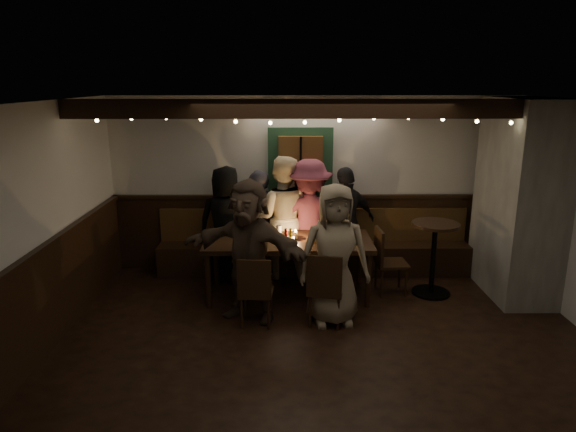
{
  "coord_description": "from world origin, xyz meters",
  "views": [
    {
      "loc": [
        -0.45,
        -5.03,
        2.81
      ],
      "look_at": [
        -0.39,
        1.6,
        1.05
      ],
      "focal_mm": 32.0,
      "sensor_mm": 36.0,
      "label": 1
    }
  ],
  "objects_px": {
    "chair_end": "(386,257)",
    "high_top": "(434,249)",
    "chair_near_right": "(325,286)",
    "person_g": "(334,255)",
    "person_c": "(282,217)",
    "person_d": "(309,220)",
    "chair_near_left": "(255,288)",
    "person_b": "(258,224)",
    "person_f": "(249,250)",
    "person_e": "(346,222)",
    "dining_table": "(288,245)",
    "person_a": "(226,223)"
  },
  "relations": [
    {
      "from": "person_a",
      "to": "person_c",
      "type": "bearing_deg",
      "value": -173.12
    },
    {
      "from": "high_top",
      "to": "person_e",
      "type": "xyz_separation_m",
      "value": [
        -1.1,
        0.69,
        0.18
      ]
    },
    {
      "from": "chair_near_left",
      "to": "chair_end",
      "type": "bearing_deg",
      "value": 29.96
    },
    {
      "from": "dining_table",
      "to": "person_d",
      "type": "height_order",
      "value": "person_d"
    },
    {
      "from": "person_e",
      "to": "person_g",
      "type": "height_order",
      "value": "person_g"
    },
    {
      "from": "high_top",
      "to": "dining_table",
      "type": "bearing_deg",
      "value": -179.06
    },
    {
      "from": "dining_table",
      "to": "person_f",
      "type": "relative_size",
      "value": 1.27
    },
    {
      "from": "chair_end",
      "to": "person_g",
      "type": "bearing_deg",
      "value": -132.0
    },
    {
      "from": "chair_end",
      "to": "person_d",
      "type": "distance_m",
      "value": 1.21
    },
    {
      "from": "person_b",
      "to": "person_e",
      "type": "distance_m",
      "value": 1.27
    },
    {
      "from": "chair_near_right",
      "to": "person_b",
      "type": "height_order",
      "value": "person_b"
    },
    {
      "from": "person_a",
      "to": "person_b",
      "type": "xyz_separation_m",
      "value": [
        0.45,
        0.07,
        -0.03
      ]
    },
    {
      "from": "person_f",
      "to": "person_g",
      "type": "relative_size",
      "value": 1.02
    },
    {
      "from": "person_d",
      "to": "person_g",
      "type": "height_order",
      "value": "person_d"
    },
    {
      "from": "person_d",
      "to": "person_e",
      "type": "bearing_deg",
      "value": -172.39
    },
    {
      "from": "person_a",
      "to": "person_b",
      "type": "bearing_deg",
      "value": -168.08
    },
    {
      "from": "high_top",
      "to": "person_f",
      "type": "distance_m",
      "value": 2.52
    },
    {
      "from": "dining_table",
      "to": "person_c",
      "type": "distance_m",
      "value": 0.75
    },
    {
      "from": "dining_table",
      "to": "person_a",
      "type": "distance_m",
      "value": 1.11
    },
    {
      "from": "chair_near_right",
      "to": "person_b",
      "type": "relative_size",
      "value": 0.57
    },
    {
      "from": "chair_end",
      "to": "person_b",
      "type": "relative_size",
      "value": 0.57
    },
    {
      "from": "person_b",
      "to": "person_c",
      "type": "height_order",
      "value": "person_c"
    },
    {
      "from": "person_a",
      "to": "person_g",
      "type": "xyz_separation_m",
      "value": [
        1.41,
        -1.46,
        0.02
      ]
    },
    {
      "from": "chair_near_right",
      "to": "person_g",
      "type": "height_order",
      "value": "person_g"
    },
    {
      "from": "dining_table",
      "to": "chair_end",
      "type": "xyz_separation_m",
      "value": [
        1.31,
        0.08,
        -0.21
      ]
    },
    {
      "from": "chair_near_left",
      "to": "person_b",
      "type": "distance_m",
      "value": 1.67
    },
    {
      "from": "person_b",
      "to": "person_f",
      "type": "height_order",
      "value": "person_f"
    },
    {
      "from": "high_top",
      "to": "chair_end",
      "type": "bearing_deg",
      "value": 176.07
    },
    {
      "from": "chair_near_right",
      "to": "person_d",
      "type": "relative_size",
      "value": 0.51
    },
    {
      "from": "chair_near_left",
      "to": "dining_table",
      "type": "bearing_deg",
      "value": 66.86
    },
    {
      "from": "dining_table",
      "to": "person_c",
      "type": "bearing_deg",
      "value": 96.02
    },
    {
      "from": "person_d",
      "to": "dining_table",
      "type": "bearing_deg",
      "value": 64.31
    },
    {
      "from": "person_c",
      "to": "person_d",
      "type": "height_order",
      "value": "person_c"
    },
    {
      "from": "high_top",
      "to": "person_d",
      "type": "height_order",
      "value": "person_d"
    },
    {
      "from": "person_f",
      "to": "chair_near_right",
      "type": "bearing_deg",
      "value": 8.95
    },
    {
      "from": "person_c",
      "to": "chair_end",
      "type": "bearing_deg",
      "value": 163.88
    },
    {
      "from": "chair_near_left",
      "to": "high_top",
      "type": "distance_m",
      "value": 2.51
    },
    {
      "from": "person_a",
      "to": "person_b",
      "type": "distance_m",
      "value": 0.46
    },
    {
      "from": "chair_near_right",
      "to": "person_d",
      "type": "bearing_deg",
      "value": 94.05
    },
    {
      "from": "chair_near_left",
      "to": "person_f",
      "type": "distance_m",
      "value": 0.46
    },
    {
      "from": "chair_end",
      "to": "high_top",
      "type": "xyz_separation_m",
      "value": [
        0.63,
        -0.04,
        0.12
      ]
    },
    {
      "from": "person_c",
      "to": "person_d",
      "type": "xyz_separation_m",
      "value": [
        0.39,
        -0.07,
        -0.02
      ]
    },
    {
      "from": "person_c",
      "to": "person_d",
      "type": "distance_m",
      "value": 0.39
    },
    {
      "from": "person_g",
      "to": "person_c",
      "type": "bearing_deg",
      "value": 106.52
    },
    {
      "from": "chair_near_right",
      "to": "high_top",
      "type": "xyz_separation_m",
      "value": [
        1.52,
        0.94,
        0.12
      ]
    },
    {
      "from": "person_c",
      "to": "person_g",
      "type": "height_order",
      "value": "person_c"
    },
    {
      "from": "high_top",
      "to": "person_g",
      "type": "height_order",
      "value": "person_g"
    },
    {
      "from": "person_b",
      "to": "dining_table",
      "type": "bearing_deg",
      "value": 99.03
    },
    {
      "from": "chair_end",
      "to": "person_c",
      "type": "relative_size",
      "value": 0.5
    },
    {
      "from": "person_b",
      "to": "person_g",
      "type": "xyz_separation_m",
      "value": [
        0.96,
        -1.53,
        0.05
      ]
    }
  ]
}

